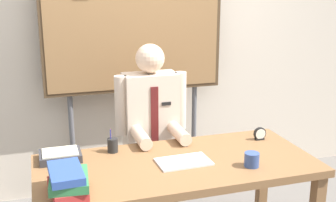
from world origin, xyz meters
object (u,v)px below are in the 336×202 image
coffee_mug (252,160)px  pen_holder (113,145)px  open_notebook (184,162)px  desk_clock (260,134)px  paper_tray (60,156)px  desk (177,175)px  person (151,142)px  bulletin_board (134,22)px  book_stack (68,181)px

coffee_mug → pen_holder: 0.91m
open_notebook → desk_clock: desk_clock is taller
paper_tray → desk: bearing=-20.3°
open_notebook → desk: bearing=151.7°
person → coffee_mug: size_ratio=15.47×
bulletin_board → book_stack: (-0.69, -1.35, -0.71)m
desk → open_notebook: size_ratio=5.27×
book_stack → open_notebook: bearing=15.6°
desk → open_notebook: bearing=-28.3°
bulletin_board → book_stack: 1.67m
desk → bulletin_board: (0.00, 1.12, 0.87)m
person → book_stack: (-0.69, -0.84, 0.17)m
bulletin_board → coffee_mug: bearing=-72.5°
desk → pen_holder: (-0.36, 0.29, 0.14)m
pen_holder → book_stack: bearing=-123.2°
person → pen_holder: bearing=-136.9°
desk_clock → paper_tray: 1.40m
pen_holder → paper_tray: pen_holder is taller
desk → coffee_mug: coffee_mug is taller
open_notebook → pen_holder: pen_holder is taller
bulletin_board → pen_holder: (-0.36, -0.84, -0.73)m
coffee_mug → person: bearing=117.0°
bulletin_board → pen_holder: bearing=-113.1°
person → bulletin_board: bearing=90.0°
desk → person: bearing=90.0°
person → pen_holder: person is taller
book_stack → paper_tray: size_ratio=1.16×
person → pen_holder: (-0.36, -0.33, 0.14)m
bulletin_board → desk_clock: bulletin_board is taller
bulletin_board → pen_holder: size_ratio=13.55×
pen_holder → paper_tray: size_ratio=0.62×
desk → paper_tray: size_ratio=6.76×
person → bulletin_board: size_ratio=0.66×
desk → bulletin_board: bearing=90.0°
coffee_mug → paper_tray: size_ratio=0.35×
pen_holder → desk: bearing=-39.0°
bulletin_board → desk_clock: 1.37m
open_notebook → paper_tray: 0.79m
pen_holder → paper_tray: (-0.34, -0.03, -0.02)m
open_notebook → desk_clock: (0.66, 0.22, 0.03)m
bulletin_board → coffee_mug: 1.57m
paper_tray → pen_holder: bearing=5.0°
desk → pen_holder: 0.48m
desk → pen_holder: pen_holder is taller
desk_clock → paper_tray: (-1.39, 0.05, -0.01)m
bulletin_board → open_notebook: (0.04, -1.14, -0.77)m
coffee_mug → pen_holder: (-0.77, 0.49, 0.00)m
desk → desk_clock: desk_clock is taller
desk_clock → pen_holder: (-1.05, 0.08, 0.01)m
book_stack → bulletin_board: bearing=62.9°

